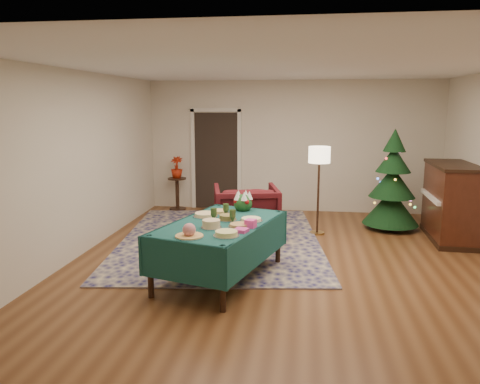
# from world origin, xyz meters

# --- Properties ---
(room_shell) EXTENTS (7.00, 7.00, 7.00)m
(room_shell) POSITION_xyz_m (0.00, 0.00, 1.35)
(room_shell) COLOR #593319
(room_shell) RESTS_ON ground
(doorway) EXTENTS (1.08, 0.04, 2.16)m
(doorway) POSITION_xyz_m (-1.60, 3.48, 1.10)
(doorway) COLOR black
(doorway) RESTS_ON ground
(rug) EXTENTS (3.70, 4.56, 0.02)m
(rug) POSITION_xyz_m (-1.08, 1.11, 0.01)
(rug) COLOR #151550
(rug) RESTS_ON ground
(buffet_table) EXTENTS (1.62, 2.15, 0.75)m
(buffet_table) POSITION_xyz_m (-0.76, -0.61, 0.60)
(buffet_table) COLOR black
(buffet_table) RESTS_ON ground
(platter_0) EXTENTS (0.32, 0.32, 0.16)m
(platter_0) POSITION_xyz_m (-0.98, -1.31, 0.81)
(platter_0) COLOR silver
(platter_0) RESTS_ON buffet_table
(platter_1) EXTENTS (0.30, 0.30, 0.06)m
(platter_1) POSITION_xyz_m (-0.58, -1.22, 0.78)
(platter_1) COLOR silver
(platter_1) RESTS_ON buffet_table
(platter_2) EXTENTS (0.25, 0.25, 0.10)m
(platter_2) POSITION_xyz_m (-0.82, -0.89, 0.80)
(platter_2) COLOR silver
(platter_2) RESTS_ON buffet_table
(platter_3) EXTENTS (0.27, 0.27, 0.04)m
(platter_3) POSITION_xyz_m (-0.49, -0.80, 0.77)
(platter_3) COLOR silver
(platter_3) RESTS_ON buffet_table
(platter_4) EXTENTS (0.33, 0.33, 0.05)m
(platter_4) POSITION_xyz_m (-1.01, -0.33, 0.77)
(platter_4) COLOR silver
(platter_4) RESTS_ON buffet_table
(platter_5) EXTENTS (0.25, 0.25, 0.07)m
(platter_5) POSITION_xyz_m (-0.69, -0.48, 0.78)
(platter_5) COLOR silver
(platter_5) RESTS_ON buffet_table
(platter_6) EXTENTS (0.29, 0.29, 0.04)m
(platter_6) POSITION_xyz_m (-0.38, -0.49, 0.77)
(platter_6) COLOR silver
(platter_6) RESTS_ON buffet_table
(platter_7) EXTENTS (0.26, 0.26, 0.04)m
(platter_7) POSITION_xyz_m (-0.87, -0.10, 0.77)
(platter_7) COLOR silver
(platter_7) RESTS_ON buffet_table
(goblet_0) EXTENTS (0.08, 0.08, 0.17)m
(goblet_0) POSITION_xyz_m (-0.74, -0.30, 0.84)
(goblet_0) COLOR #2D471E
(goblet_0) RESTS_ON buffet_table
(goblet_1) EXTENTS (0.08, 0.08, 0.17)m
(goblet_1) POSITION_xyz_m (-0.60, -0.63, 0.84)
(goblet_1) COLOR #2D471E
(goblet_1) RESTS_ON buffet_table
(goblet_2) EXTENTS (0.08, 0.08, 0.17)m
(goblet_2) POSITION_xyz_m (-0.85, -0.58, 0.84)
(goblet_2) COLOR #2D471E
(goblet_2) RESTS_ON buffet_table
(napkin_stack) EXTENTS (0.19, 0.19, 0.04)m
(napkin_stack) POSITION_xyz_m (-0.44, -1.02, 0.77)
(napkin_stack) COLOR #D73B94
(napkin_stack) RESTS_ON buffet_table
(gift_box) EXTENTS (0.15, 0.15, 0.10)m
(gift_box) POSITION_xyz_m (-0.35, -0.80, 0.80)
(gift_box) COLOR #F945A3
(gift_box) RESTS_ON buffet_table
(centerpiece) EXTENTS (0.27, 0.27, 0.31)m
(centerpiece) POSITION_xyz_m (-0.57, 0.11, 0.88)
(centerpiece) COLOR #1E4C1E
(centerpiece) RESTS_ON buffet_table
(armchair) EXTENTS (1.18, 1.13, 1.03)m
(armchair) POSITION_xyz_m (-0.65, 1.07, 0.51)
(armchair) COLOR #4A0F14
(armchair) RESTS_ON ground
(floor_lamp) EXTENTS (0.37, 0.37, 1.51)m
(floor_lamp) POSITION_xyz_m (0.51, 1.73, 1.28)
(floor_lamp) COLOR #A57F3F
(floor_lamp) RESTS_ON ground
(side_table) EXTENTS (0.38, 0.38, 0.69)m
(side_table) POSITION_xyz_m (-2.39, 3.20, 0.33)
(side_table) COLOR black
(side_table) RESTS_ON ground
(potted_plant) EXTENTS (0.25, 0.45, 0.25)m
(potted_plant) POSITION_xyz_m (-2.39, 3.20, 0.81)
(potted_plant) COLOR #A7220B
(potted_plant) RESTS_ON side_table
(christmas_tree) EXTENTS (1.19, 1.19, 1.80)m
(christmas_tree) POSITION_xyz_m (1.83, 2.26, 0.81)
(christmas_tree) COLOR black
(christmas_tree) RESTS_ON ground
(piano) EXTENTS (0.73, 1.48, 1.27)m
(piano) POSITION_xyz_m (2.67, 1.68, 0.62)
(piano) COLOR black
(piano) RESTS_ON ground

